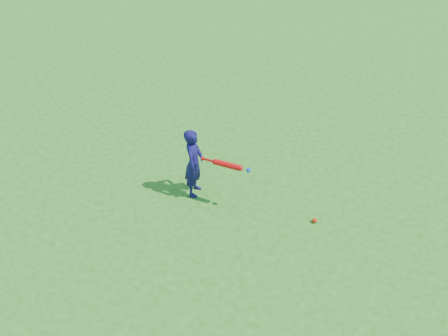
# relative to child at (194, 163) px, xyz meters

# --- Properties ---
(ground) EXTENTS (80.00, 80.00, 0.00)m
(ground) POSITION_rel_child_xyz_m (-0.55, -0.51, -0.56)
(ground) COLOR #24761C
(ground) RESTS_ON ground
(child) EXTENTS (0.41, 0.48, 1.13)m
(child) POSITION_rel_child_xyz_m (0.00, 0.00, 0.00)
(child) COLOR #15114F
(child) RESTS_ON ground
(ground_ball_red) EXTENTS (0.07, 0.07, 0.07)m
(ground_ball_red) POSITION_rel_child_xyz_m (1.86, 0.45, -0.53)
(ground_ball_red) COLOR red
(ground_ball_red) RESTS_ON ground
(bat_swing) EXTENTS (0.76, 0.21, 0.09)m
(bat_swing) POSITION_rel_child_xyz_m (0.60, 0.07, 0.16)
(bat_swing) COLOR red
(bat_swing) RESTS_ON ground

